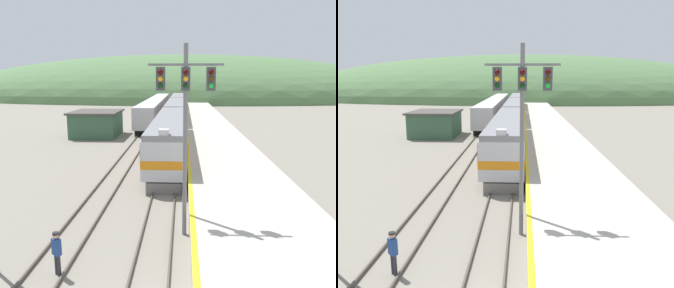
% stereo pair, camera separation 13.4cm
% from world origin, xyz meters
% --- Properties ---
extents(track_main, '(1.52, 180.00, 0.16)m').
position_xyz_m(track_main, '(0.00, 70.00, 0.08)').
color(track_main, '#4C443D').
rests_on(track_main, ground).
extents(track_siding, '(1.51, 180.00, 0.16)m').
position_xyz_m(track_siding, '(-3.97, 70.00, 0.08)').
color(track_siding, '#4C443D').
rests_on(track_siding, ground).
extents(platform, '(6.55, 140.00, 1.07)m').
position_xyz_m(platform, '(4.84, 50.00, 0.53)').
color(platform, '#BCB5A5').
rests_on(platform, ground).
extents(distant_hills, '(187.95, 84.58, 33.81)m').
position_xyz_m(distant_hills, '(0.00, 126.04, 0.00)').
color(distant_hills, '#517547').
rests_on(distant_hills, ground).
extents(station_shed, '(6.10, 7.13, 3.30)m').
position_xyz_m(station_shed, '(-10.09, 34.34, 1.67)').
color(station_shed, '#385B42').
rests_on(station_shed, ground).
extents(express_train_lead_car, '(3.02, 21.78, 4.22)m').
position_xyz_m(express_train_lead_car, '(0.00, 22.80, 2.11)').
color(express_train_lead_car, black).
rests_on(express_train_lead_car, ground).
extents(carriage_second, '(3.01, 22.14, 3.86)m').
position_xyz_m(carriage_second, '(0.00, 45.87, 2.10)').
color(carriage_second, black).
rests_on(carriage_second, ground).
extents(carriage_third, '(3.01, 22.14, 3.86)m').
position_xyz_m(carriage_third, '(0.00, 68.90, 2.10)').
color(carriage_third, black).
rests_on(carriage_third, ground).
extents(siding_train, '(2.90, 44.47, 3.76)m').
position_xyz_m(siding_train, '(-3.97, 55.94, 1.94)').
color(siding_train, black).
rests_on(siding_train, ground).
extents(signal_mast_main, '(3.30, 0.42, 8.84)m').
position_xyz_m(signal_mast_main, '(1.31, 6.74, 6.11)').
color(signal_mast_main, slate).
rests_on(signal_mast_main, ground).
extents(track_worker, '(0.42, 0.40, 1.73)m').
position_xyz_m(track_worker, '(-3.49, 3.21, 0.99)').
color(track_worker, '#2D2D33').
rests_on(track_worker, ground).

